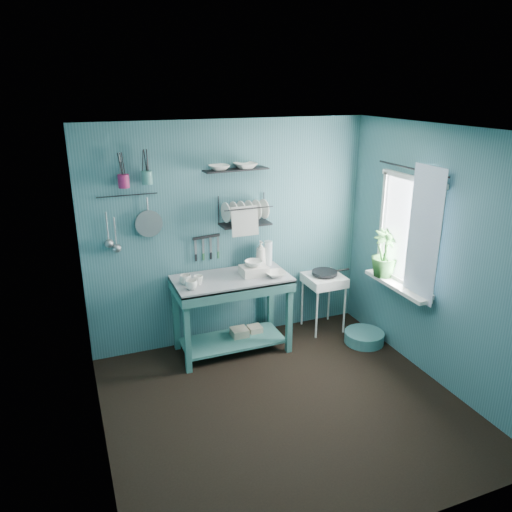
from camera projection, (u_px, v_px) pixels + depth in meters
name	position (u px, v px, depth m)	size (l,w,h in m)	color
floor	(285.00, 406.00, 4.65)	(3.20, 3.20, 0.00)	black
ceiling	(291.00, 131.00, 3.82)	(3.20, 3.20, 0.00)	silver
wall_back	(230.00, 235.00, 5.55)	(3.20, 3.20, 0.00)	#34626A
wall_front	(396.00, 371.00, 2.92)	(3.20, 3.20, 0.00)	#34626A
wall_left	(91.00, 312.00, 3.68)	(3.00, 3.00, 0.00)	#34626A
wall_right	(438.00, 259.00, 4.79)	(3.00, 3.00, 0.00)	#34626A
work_counter	(232.00, 314.00, 5.48)	(1.24, 0.62, 0.88)	#36736D
mug_left	(191.00, 285.00, 5.01)	(0.12, 0.12, 0.10)	white
mug_mid	(198.00, 280.00, 5.14)	(0.10, 0.10, 0.09)	white
mug_right	(186.00, 279.00, 5.15)	(0.12, 0.12, 0.10)	white
wash_tub	(254.00, 270.00, 5.39)	(0.28, 0.22, 0.10)	silver
tub_bowl	(254.00, 263.00, 5.36)	(0.20, 0.20, 0.06)	white
soap_bottle	(261.00, 254.00, 5.61)	(0.12, 0.12, 0.30)	silver
water_bottle	(268.00, 253.00, 5.66)	(0.09, 0.09, 0.28)	silver
counter_bowl	(276.00, 274.00, 5.35)	(0.22, 0.22, 0.05)	white
hotplate_stand	(323.00, 302.00, 6.01)	(0.43, 0.43, 0.69)	white
frying_pan	(325.00, 273.00, 5.88)	(0.30, 0.30, 0.04)	black
knife_strip	(206.00, 237.00, 5.42)	(0.32, 0.02, 0.03)	black
dish_rack	(245.00, 211.00, 5.39)	(0.55, 0.24, 0.32)	black
upper_shelf	(236.00, 170.00, 5.24)	(0.70, 0.18, 0.01)	black
shelf_bowl_left	(219.00, 165.00, 5.15)	(0.21, 0.21, 0.05)	white
shelf_bowl_right	(245.00, 165.00, 5.26)	(0.24, 0.24, 0.06)	white
utensil_cup_magenta	(124.00, 181.00, 4.87)	(0.11, 0.11, 0.13)	#951B51
utensil_cup_teal	(147.00, 178.00, 4.94)	(0.11, 0.11, 0.13)	teal
colander	(149.00, 224.00, 5.12)	(0.28, 0.28, 0.03)	gray
ladle_outer	(107.00, 227.00, 4.98)	(0.01, 0.01, 0.30)	gray
ladle_inner	(115.00, 232.00, 5.03)	(0.01, 0.01, 0.30)	gray
hook_rail	(127.00, 195.00, 4.97)	(0.01, 0.01, 0.60)	black
window_glass	(409.00, 232.00, 5.13)	(1.10, 1.10, 0.00)	white
windowsill	(397.00, 286.00, 5.30)	(0.16, 0.95, 0.04)	white
curtain	(423.00, 235.00, 4.83)	(1.35, 1.35, 0.00)	white
curtain_rod	(412.00, 169.00, 4.90)	(0.02, 0.02, 1.05)	black
potted_plant	(385.00, 253.00, 5.43)	(0.29, 0.29, 0.52)	#265A24
storage_tin_large	(239.00, 337.00, 5.67)	(0.18, 0.18, 0.22)	tan
storage_tin_small	(255.00, 334.00, 5.77)	(0.15, 0.15, 0.20)	tan
floor_basin	(364.00, 337.00, 5.77)	(0.45, 0.45, 0.13)	teal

